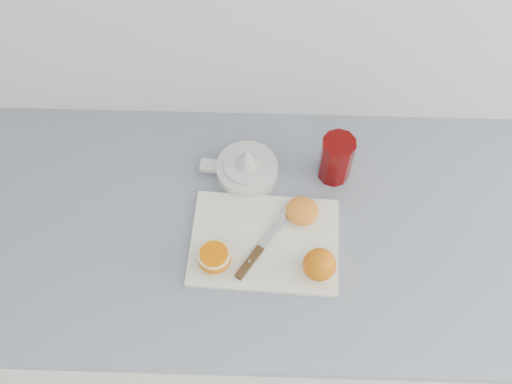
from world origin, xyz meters
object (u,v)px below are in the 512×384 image
citrus_juicer (246,168)px  red_tumbler (336,160)px  cutting_board (265,242)px  counter (293,296)px  half_orange (214,258)px

citrus_juicer → red_tumbler: red_tumbler is taller
cutting_board → citrus_juicer: citrus_juicer is taller
counter → citrus_juicer: bearing=136.4°
half_orange → citrus_juicer: bearing=75.9°
cutting_board → half_orange: 0.12m
citrus_juicer → cutting_board: bearing=-75.4°
counter → cutting_board: size_ratio=8.48×
red_tumbler → half_orange: bearing=-137.5°
counter → citrus_juicer: size_ratio=14.86×
cutting_board → red_tumbler: (0.15, 0.18, 0.05)m
cutting_board → half_orange: size_ratio=4.51×
counter → citrus_juicer: citrus_juicer is taller
half_orange → red_tumbler: size_ratio=0.57×
citrus_juicer → red_tumbler: size_ratio=1.45×
red_tumbler → counter: bearing=-117.3°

